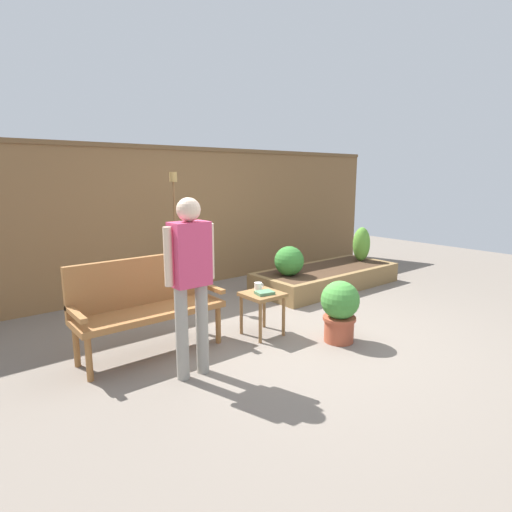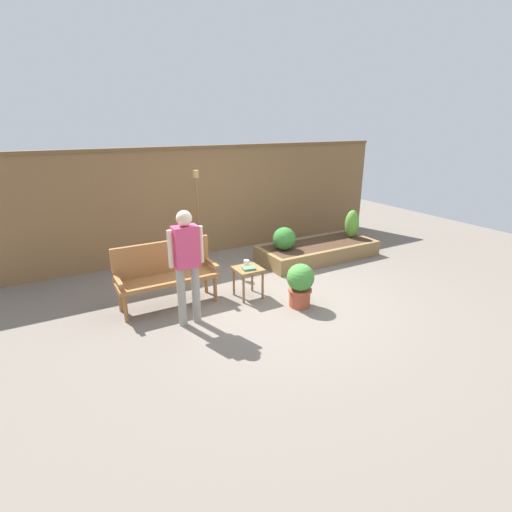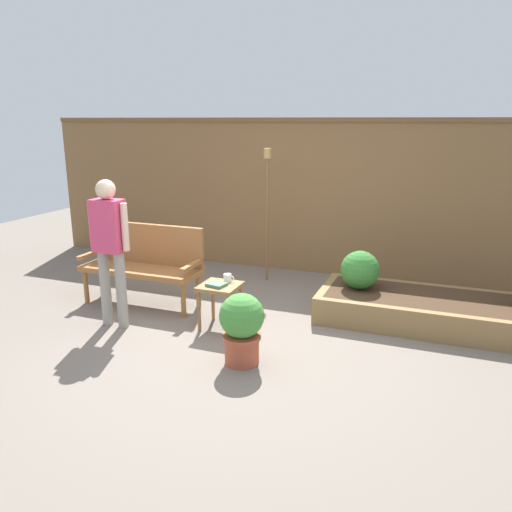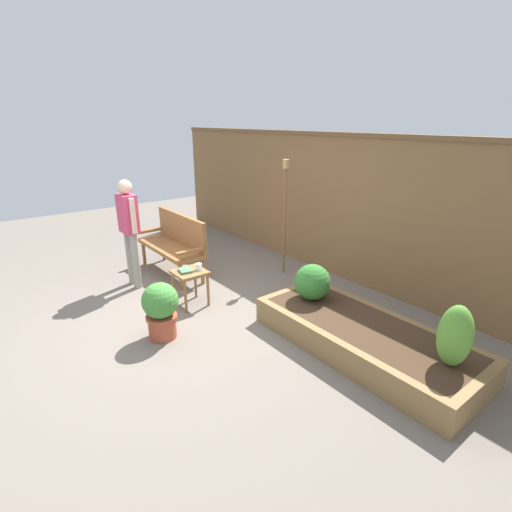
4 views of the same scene
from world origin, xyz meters
The scene contains 12 objects.
ground_plane centered at (0.00, 0.00, 0.00)m, with size 14.00×14.00×0.00m, color #70665B.
fence_back centered at (0.00, 2.60, 1.09)m, with size 8.40×0.14×2.16m.
garden_bench centered at (-1.48, 0.64, 0.54)m, with size 1.44×0.48×0.94m.
side_table centered at (-0.32, 0.24, 0.40)m, with size 0.40×0.40×0.48m.
cup_on_table centered at (-0.28, 0.36, 0.52)m, with size 0.12×0.08×0.09m.
book_on_table centered at (-0.33, 0.19, 0.50)m, with size 0.19×0.15×0.03m, color #4C7A56.
potted_boxwood centered at (0.20, -0.41, 0.36)m, with size 0.40×0.40×0.66m.
raised_planter_bed centered at (1.76, 1.16, 0.15)m, with size 2.40×1.00×0.30m.
shrub_near_bench centered at (0.97, 1.18, 0.51)m, with size 0.43×0.43×0.43m.
shrub_far_corner centered at (2.65, 1.18, 0.59)m, with size 0.29×0.29×0.57m.
tiki_torch centered at (-0.42, 1.98, 1.21)m, with size 0.10×0.10×1.78m.
person_by_bench centered at (-1.39, -0.10, 0.93)m, with size 0.47×0.20×1.56m.
Camera 4 is at (3.86, -1.93, 2.34)m, focal length 27.04 mm.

